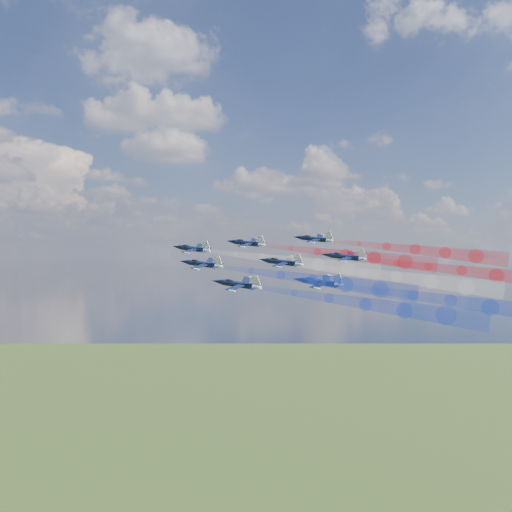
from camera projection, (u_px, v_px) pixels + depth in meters
name	position (u px, v px, depth m)	size (l,w,h in m)	color
jet_lead	(193.00, 249.00, 149.80)	(9.55, 11.94, 3.18)	black
trail_lead	(289.00, 261.00, 138.50)	(3.98, 44.01, 3.98)	white
jet_inner_left	(203.00, 264.00, 134.14)	(9.55, 11.94, 3.18)	black
trail_inner_left	(313.00, 279.00, 122.84)	(3.98, 44.01, 3.98)	blue
jet_inner_right	(247.00, 243.00, 153.86)	(9.55, 11.94, 3.18)	black
trail_inner_right	(345.00, 255.00, 142.56)	(3.98, 44.01, 3.98)	red
jet_outer_left	(238.00, 284.00, 120.17)	(9.55, 11.94, 3.18)	black
trail_outer_left	(366.00, 304.00, 108.87)	(3.98, 44.01, 3.98)	blue
jet_center_third	(282.00, 262.00, 137.43)	(9.55, 11.94, 3.18)	black
trail_center_third	(396.00, 277.00, 126.14)	(3.98, 44.01, 3.98)	white
jet_outer_right	(315.00, 239.00, 157.71)	(9.55, 11.94, 3.18)	black
trail_outer_right	(415.00, 250.00, 146.41)	(3.98, 44.01, 3.98)	red
jet_rear_left	(320.00, 282.00, 124.30)	(9.55, 11.94, 3.18)	black
trail_rear_left	(451.00, 301.00, 113.00)	(3.98, 44.01, 3.98)	blue
jet_rear_right	(345.00, 257.00, 141.00)	(9.55, 11.94, 3.18)	black
trail_rear_right	(462.00, 271.00, 129.70)	(3.98, 44.01, 3.98)	red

